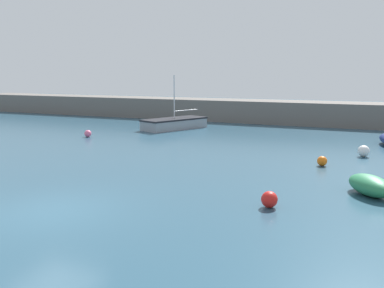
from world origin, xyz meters
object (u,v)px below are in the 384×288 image
Objects in this scene: sailboat_short_mast at (174,123)px; mooring_buoy_orange at (322,161)px; mooring_buoy_red at (269,199)px; mooring_buoy_pink at (88,134)px; mooring_buoy_white at (364,151)px; fishing_dinghy_green at (370,185)px.

sailboat_short_mast reaches higher than mooring_buoy_orange.
mooring_buoy_pink is at bearing 146.05° from mooring_buoy_red.
mooring_buoy_orange is 0.86× the size of mooring_buoy_red.
mooring_buoy_white is 16.84m from mooring_buoy_pink.
mooring_buoy_pink is at bearing -6.80° from sailboat_short_mast.
fishing_dinghy_green is 4.44× the size of mooring_buoy_red.
mooring_buoy_red reaches higher than mooring_buoy_pink.
fishing_dinghy_green is at bearing -62.82° from mooring_buoy_orange.
mooring_buoy_red is at bearing 57.65° from sailboat_short_mast.
fishing_dinghy_green is 7.28m from mooring_buoy_white.
sailboat_short_mast is at bearing -168.28° from fishing_dinghy_green.
sailboat_short_mast reaches higher than fishing_dinghy_green.
sailboat_short_mast reaches higher than mooring_buoy_pink.
mooring_buoy_pink reaches higher than mooring_buoy_orange.
sailboat_short_mast is at bearing 143.29° from mooring_buoy_orange.
mooring_buoy_white is at bearing 77.39° from mooring_buoy_red.
mooring_buoy_pink is (-3.33, -6.01, -0.19)m from sailboat_short_mast.
sailboat_short_mast is 19.43m from mooring_buoy_red.
mooring_buoy_pink is 17.60m from mooring_buoy_red.
fishing_dinghy_green reaches higher than mooring_buoy_pink.
mooring_buoy_orange is (11.92, -8.88, -0.19)m from sailboat_short_mast.
sailboat_short_mast is 12.30× the size of mooring_buoy_orange.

